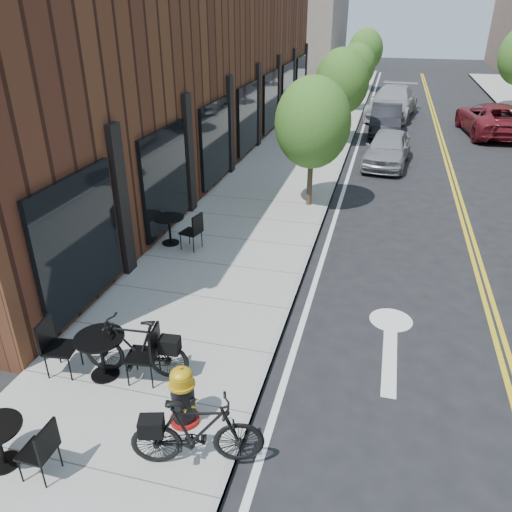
% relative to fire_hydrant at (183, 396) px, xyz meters
% --- Properties ---
extents(ground, '(120.00, 120.00, 0.00)m').
position_rel_fire_hydrant_xyz_m(ground, '(0.93, 0.39, -0.60)').
color(ground, black).
rests_on(ground, ground).
extents(sidewalk_near, '(4.00, 70.00, 0.12)m').
position_rel_fire_hydrant_xyz_m(sidewalk_near, '(-1.07, 10.39, -0.54)').
color(sidewalk_near, '#9E9B93').
rests_on(sidewalk_near, ground).
extents(building_near, '(5.00, 28.00, 7.00)m').
position_rel_fire_hydrant_xyz_m(building_near, '(-5.57, 14.39, 2.90)').
color(building_near, '#462216').
rests_on(building_near, ground).
extents(bg_building_left, '(8.00, 14.00, 10.00)m').
position_rel_fire_hydrant_xyz_m(bg_building_left, '(-7.07, 48.39, 4.40)').
color(bg_building_left, '#726656').
rests_on(bg_building_left, ground).
extents(tree_near_a, '(2.20, 2.20, 3.81)m').
position_rel_fire_hydrant_xyz_m(tree_near_a, '(0.33, 9.39, 2.01)').
color(tree_near_a, '#382B1E').
rests_on(tree_near_a, sidewalk_near).
extents(tree_near_b, '(2.30, 2.30, 3.98)m').
position_rel_fire_hydrant_xyz_m(tree_near_b, '(0.33, 17.39, 2.12)').
color(tree_near_b, '#382B1E').
rests_on(tree_near_b, sidewalk_near).
extents(tree_near_c, '(2.10, 2.10, 3.67)m').
position_rel_fire_hydrant_xyz_m(tree_near_c, '(0.33, 25.39, 1.93)').
color(tree_near_c, '#382B1E').
rests_on(tree_near_c, sidewalk_near).
extents(tree_near_d, '(2.40, 2.40, 4.11)m').
position_rel_fire_hydrant_xyz_m(tree_near_d, '(0.33, 33.39, 2.19)').
color(tree_near_d, '#382B1E').
rests_on(tree_near_d, sidewalk_near).
extents(fire_hydrant, '(0.54, 0.54, 1.01)m').
position_rel_fire_hydrant_xyz_m(fire_hydrant, '(0.00, 0.00, 0.00)').
color(fire_hydrant, maroon).
rests_on(fire_hydrant, sidewalk_near).
extents(bicycle_left, '(1.85, 0.65, 1.09)m').
position_rel_fire_hydrant_xyz_m(bicycle_left, '(-1.15, 0.79, 0.07)').
color(bicycle_left, black).
rests_on(bicycle_left, sidewalk_near).
extents(bicycle_right, '(1.84, 0.97, 1.06)m').
position_rel_fire_hydrant_xyz_m(bicycle_right, '(0.47, -0.64, 0.06)').
color(bicycle_right, black).
rests_on(bicycle_right, sidewalk_near).
extents(bistro_set_a, '(1.90, 0.90, 1.01)m').
position_rel_fire_hydrant_xyz_m(bistro_set_a, '(-1.67, 0.62, 0.03)').
color(bistro_set_a, black).
rests_on(bistro_set_a, sidewalk_near).
extents(bistro_set_c, '(1.80, 0.90, 0.95)m').
position_rel_fire_hydrant_xyz_m(bistro_set_c, '(-2.67, 5.68, 0.00)').
color(bistro_set_c, black).
rests_on(bistro_set_c, sidewalk_near).
extents(parked_car_a, '(1.98, 4.05, 1.33)m').
position_rel_fire_hydrant_xyz_m(parked_car_a, '(2.53, 14.75, 0.07)').
color(parked_car_a, gray).
rests_on(parked_car_a, ground).
extents(parked_car_b, '(1.44, 4.10, 1.35)m').
position_rel_fire_hydrant_xyz_m(parked_car_b, '(2.31, 20.27, 0.08)').
color(parked_car_b, black).
rests_on(parked_car_b, ground).
extents(parked_car_c, '(3.04, 5.90, 1.64)m').
position_rel_fire_hydrant_xyz_m(parked_car_c, '(2.53, 24.41, 0.22)').
color(parked_car_c, '#A2A2A7').
rests_on(parked_car_c, ground).
extents(parked_car_far, '(3.10, 5.66, 1.50)m').
position_rel_fire_hydrant_xyz_m(parked_car_far, '(7.23, 21.29, 0.15)').
color(parked_car_far, maroon).
rests_on(parked_car_far, ground).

